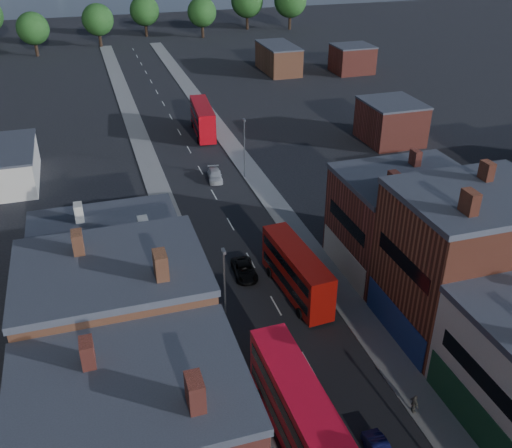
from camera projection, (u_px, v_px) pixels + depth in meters
pavement_west at (171, 224)px, 65.27m from camera, size 3.00×200.00×0.12m
pavement_east at (278, 208)px, 68.63m from camera, size 3.00×200.00×0.12m
lamp_post_2 at (225, 285)px, 46.66m from camera, size 0.25×0.70×8.12m
lamp_post_3 at (244, 144)px, 74.38m from camera, size 0.25×0.70×8.12m
bus_0 at (297, 408)px, 37.83m from camera, size 3.18×11.76×5.05m
bus_1 at (297, 271)px, 52.44m from camera, size 3.30×10.94×4.66m
bus_2 at (203, 119)px, 89.79m from camera, size 3.56×11.46×4.87m
car_2 at (244, 270)px, 55.97m from camera, size 2.37×4.61×1.25m
car_3 at (215, 175)px, 75.66m from camera, size 2.34×4.56×1.27m
ped_3 at (414, 404)px, 40.51m from camera, size 0.48×0.94×1.56m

